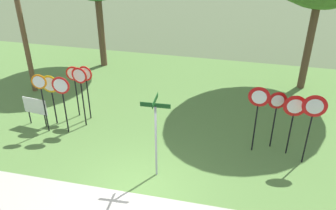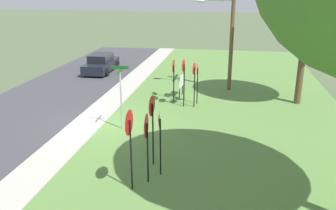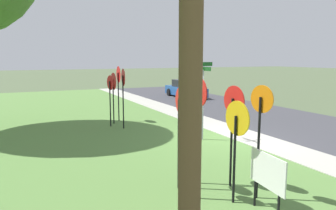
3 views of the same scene
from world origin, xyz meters
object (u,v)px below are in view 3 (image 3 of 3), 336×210
at_px(notice_board, 267,174).
at_px(stop_sign_near_right, 188,125).
at_px(stop_sign_far_right, 233,114).
at_px(yield_sign_near_left, 114,86).
at_px(parked_sedan_distant, 185,89).
at_px(yield_sign_near_right, 110,89).
at_px(yield_sign_far_left, 119,80).
at_px(stop_sign_near_left, 261,119).
at_px(stop_sign_far_center, 180,117).
at_px(stop_sign_center_tall, 237,130).
at_px(stop_sign_far_left, 200,109).
at_px(street_name_post, 203,94).
at_px(yield_sign_far_right, 124,84).

bearing_deg(notice_board, stop_sign_near_right, 44.80).
bearing_deg(stop_sign_far_right, yield_sign_near_left, -0.44).
bearing_deg(stop_sign_far_right, parked_sedan_distant, -28.74).
height_order(yield_sign_near_right, yield_sign_far_left, yield_sign_far_left).
bearing_deg(stop_sign_near_left, stop_sign_far_center, 38.25).
bearing_deg(parked_sedan_distant, yield_sign_near_left, 136.05).
bearing_deg(stop_sign_near_right, stop_sign_center_tall, -134.85).
distance_m(stop_sign_near_right, yield_sign_far_left, 9.32).
xyz_separation_m(yield_sign_far_left, notice_board, (-10.58, 0.15, -1.22)).
bearing_deg(stop_sign_center_tall, stop_sign_far_center, 27.93).
bearing_deg(stop_sign_center_tall, notice_board, -163.37).
distance_m(stop_sign_far_left, stop_sign_far_center, 0.58).
height_order(stop_sign_far_left, yield_sign_far_left, yield_sign_far_left).
xyz_separation_m(stop_sign_near_right, parked_sedan_distant, (16.59, -8.97, -1.07)).
height_order(yield_sign_near_right, street_name_post, street_name_post).
bearing_deg(parked_sedan_distant, stop_sign_center_tall, 156.71).
height_order(stop_sign_far_left, yield_sign_far_right, yield_sign_far_right).
bearing_deg(yield_sign_near_right, yield_sign_far_left, -43.79).
bearing_deg(parked_sedan_distant, yield_sign_far_left, 135.52).
bearing_deg(stop_sign_far_center, stop_sign_near_left, -126.60).
bearing_deg(stop_sign_center_tall, stop_sign_near_left, -96.47).
distance_m(stop_sign_near_right, yield_sign_near_left, 8.74).
xyz_separation_m(stop_sign_near_left, yield_sign_far_left, (9.91, 0.21, 0.24)).
height_order(stop_sign_near_right, yield_sign_far_right, yield_sign_far_right).
distance_m(stop_sign_far_center, notice_board, 2.34).
xyz_separation_m(stop_sign_far_center, notice_board, (-1.93, -0.96, -0.92)).
height_order(stop_sign_far_center, street_name_post, street_name_post).
bearing_deg(notice_board, yield_sign_near_left, 7.85).
relative_size(stop_sign_near_right, yield_sign_far_right, 0.88).
xyz_separation_m(stop_sign_near_left, stop_sign_center_tall, (0.04, 0.60, -0.19)).
relative_size(yield_sign_near_right, yield_sign_far_right, 0.88).
relative_size(yield_sign_far_right, parked_sedan_distant, 0.59).
xyz_separation_m(yield_sign_near_right, street_name_post, (-3.83, -2.53, 0.03)).
bearing_deg(yield_sign_near_right, stop_sign_far_center, 166.58).
height_order(yield_sign_near_right, notice_board, yield_sign_near_right).
xyz_separation_m(stop_sign_far_right, parked_sedan_distant, (16.45, -7.66, -1.19)).
bearing_deg(yield_sign_far_right, stop_sign_far_right, -172.09).
relative_size(street_name_post, parked_sedan_distant, 0.66).
relative_size(yield_sign_near_right, street_name_post, 0.79).
bearing_deg(notice_board, stop_sign_near_left, -22.10).
relative_size(stop_sign_far_right, parked_sedan_distant, 0.55).
bearing_deg(stop_sign_far_center, yield_sign_near_right, 4.18).
distance_m(yield_sign_far_left, street_name_post, 5.26).
xyz_separation_m(stop_sign_far_left, yield_sign_far_right, (6.83, -0.23, 0.11)).
bearing_deg(stop_sign_center_tall, stop_sign_near_right, 49.65).
bearing_deg(yield_sign_near_right, notice_board, 172.99).
relative_size(stop_sign_far_right, stop_sign_center_tall, 1.11).
relative_size(stop_sign_far_right, yield_sign_near_left, 1.02).
relative_size(stop_sign_center_tall, parked_sedan_distant, 0.50).
height_order(stop_sign_near_left, yield_sign_far_right, yield_sign_far_right).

